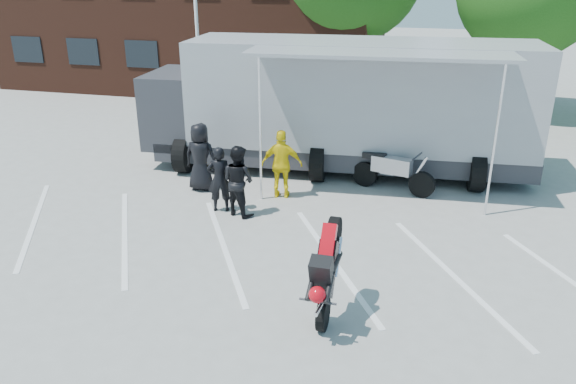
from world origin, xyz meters
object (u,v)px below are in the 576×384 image
at_px(spectator_hivis, 282,164).
at_px(stunt_bike_rider, 330,308).
at_px(parked_motorcycle, 392,191).
at_px(transporter_truck, 340,168).
at_px(spectator_leather_a, 201,157).
at_px(spectator_leather_b, 219,179).
at_px(spectator_leather_c, 238,181).

bearing_deg(spectator_hivis, stunt_bike_rider, 106.21).
xyz_separation_m(parked_motorcycle, stunt_bike_rider, (-0.55, -5.94, 0.00)).
relative_size(transporter_truck, stunt_bike_rider, 6.14).
height_order(stunt_bike_rider, spectator_leather_a, spectator_leather_a).
bearing_deg(spectator_hivis, spectator_leather_a, -7.39).
distance_m(spectator_leather_b, spectator_hivis, 1.76).
height_order(transporter_truck, stunt_bike_rider, transporter_truck).
xyz_separation_m(spectator_leather_c, spectator_hivis, (0.72, 1.33, 0.03)).
height_order(stunt_bike_rider, spectator_leather_c, spectator_leather_c).
bearing_deg(parked_motorcycle, transporter_truck, 64.46).
height_order(parked_motorcycle, spectator_leather_b, spectator_leather_b).
bearing_deg(transporter_truck, parked_motorcycle, -45.71).
height_order(parked_motorcycle, stunt_bike_rider, stunt_bike_rider).
xyz_separation_m(transporter_truck, spectator_leather_c, (-1.82, -3.93, 0.87)).
bearing_deg(spectator_leather_c, parked_motorcycle, -122.47).
xyz_separation_m(parked_motorcycle, spectator_leather_c, (-3.49, -2.47, 0.87)).
xyz_separation_m(parked_motorcycle, spectator_hivis, (-2.77, -1.13, 0.90)).
distance_m(stunt_bike_rider, spectator_leather_a, 6.59).
xyz_separation_m(spectator_leather_a, spectator_leather_b, (1.00, -1.20, -0.10)).
distance_m(transporter_truck, spectator_leather_c, 4.42).
bearing_deg(spectator_leather_a, spectator_hivis, -178.20).
bearing_deg(stunt_bike_rider, transporter_truck, 99.38).
relative_size(transporter_truck, parked_motorcycle, 5.02).
relative_size(spectator_leather_a, spectator_leather_b, 1.12).
height_order(transporter_truck, spectator_leather_c, transporter_truck).
relative_size(parked_motorcycle, spectator_hivis, 1.30).
xyz_separation_m(stunt_bike_rider, spectator_leather_a, (-4.46, 4.77, 0.92)).
xyz_separation_m(transporter_truck, spectator_hivis, (-1.10, -2.60, 0.90)).
distance_m(parked_motorcycle, stunt_bike_rider, 5.97).
distance_m(spectator_leather_a, spectator_leather_b, 1.56).
relative_size(transporter_truck, spectator_leather_b, 7.16).
xyz_separation_m(stunt_bike_rider, spectator_leather_c, (-2.94, 3.48, 0.87)).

